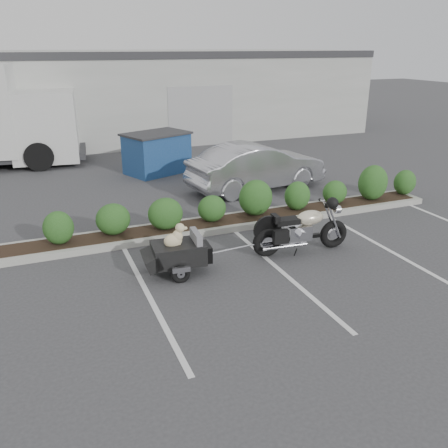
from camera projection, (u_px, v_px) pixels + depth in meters
name	position (u px, v px, depth m)	size (l,w,h in m)	color
ground	(215.00, 269.00, 9.57)	(90.00, 90.00, 0.00)	#38383A
planter_kerb	(220.00, 224.00, 11.80)	(12.00, 1.00, 0.15)	#9E9E93
building	(91.00, 93.00, 23.59)	(26.00, 10.00, 4.00)	#9EA099
motorcycle	(302.00, 230.00, 10.20)	(2.24, 0.76, 1.28)	black
pet_trailer	(178.00, 252.00, 9.26)	(1.79, 1.01, 1.06)	black
sedan	(257.00, 167.00, 14.67)	(1.52, 4.36, 1.44)	#AFAFB7
dumpster	(157.00, 153.00, 16.59)	(2.54, 2.16, 1.41)	navy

